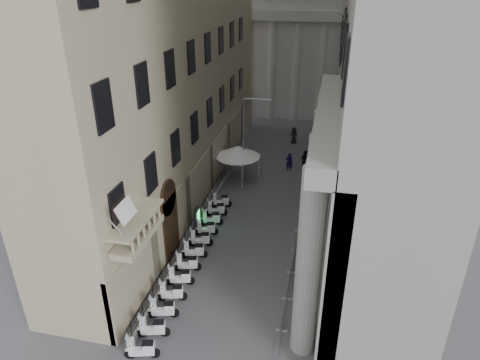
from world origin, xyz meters
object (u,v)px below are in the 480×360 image
object	(u,v)px
pedestrian_a	(289,162)
street_lamp	(247,133)
security_tent	(235,149)
info_kiosk	(197,220)
scooter_0	(143,357)
pedestrian_b	(305,159)

from	to	relation	value
pedestrian_a	street_lamp	bearing A→B (deg)	28.72
security_tent	info_kiosk	size ratio (longest dim) A/B	2.10
scooter_0	street_lamp	bearing A→B (deg)	-17.27
street_lamp	pedestrian_b	bearing A→B (deg)	35.20
info_kiosk	pedestrian_a	world-z (taller)	info_kiosk
security_tent	street_lamp	world-z (taller)	street_lamp
security_tent	street_lamp	size ratio (longest dim) A/B	0.52
scooter_0	pedestrian_b	xyz separation A→B (m)	(5.95, 24.58, 0.91)
info_kiosk	pedestrian_b	bearing A→B (deg)	59.20
scooter_0	street_lamp	size ratio (longest dim) A/B	0.20
scooter_0	pedestrian_a	xyz separation A→B (m)	(4.56, 23.67, 0.89)
street_lamp	scooter_0	bearing A→B (deg)	-94.65
scooter_0	info_kiosk	size ratio (longest dim) A/B	0.79
security_tent	pedestrian_a	xyz separation A→B (m)	(4.79, 2.24, -1.82)
info_kiosk	pedestrian_b	xyz separation A→B (m)	(6.78, 12.99, -0.05)
street_lamp	pedestrian_a	bearing A→B (deg)	36.65
scooter_0	pedestrian_b	size ratio (longest dim) A/B	0.83
info_kiosk	pedestrian_b	size ratio (longest dim) A/B	1.05
scooter_0	info_kiosk	world-z (taller)	info_kiosk
street_lamp	info_kiosk	distance (m)	10.07
pedestrian_a	security_tent	bearing A→B (deg)	15.18
scooter_0	street_lamp	distance (m)	21.34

